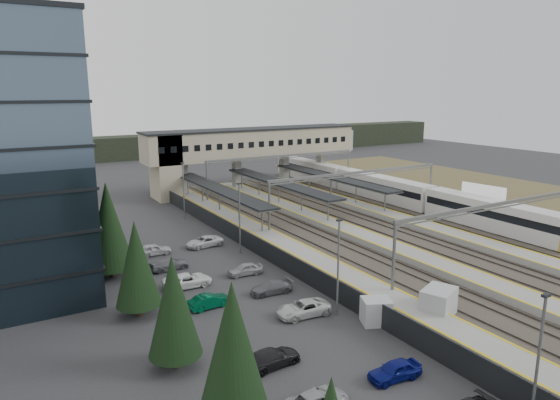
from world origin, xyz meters
TOP-DOWN VIEW (x-y plane):
  - ground at (0.00, 0.00)m, footprint 220.00×220.00m
  - conifer_row at (-22.00, -3.86)m, footprint 4.42×49.82m
  - car_park at (-13.57, -6.56)m, footprint 10.65×44.59m
  - lampposts at (-8.00, 1.25)m, footprint 0.50×53.25m
  - fence at (-6.50, 5.00)m, footprint 0.08×90.00m
  - relay_cabin_near at (-1.39, -12.64)m, footprint 3.58×3.15m
  - relay_cabin_far at (-6.31, -10.83)m, footprint 2.76×2.57m
  - rail_corridor at (9.34, 5.00)m, footprint 34.00×90.00m
  - canopies at (7.00, 27.00)m, footprint 23.10×30.00m
  - footbridge at (7.70, 42.00)m, footprint 40.40×6.40m
  - gantries at (12.00, 3.00)m, footprint 28.40×62.28m
  - train at (24.00, 22.05)m, footprint 3.01×62.86m
  - billboard at (26.07, 4.70)m, footprint 1.09×6.28m
  - scrub_east at (45.00, 5.00)m, footprint 34.00×120.00m
  - treeline_far at (23.81, 92.28)m, footprint 170.00×19.00m

SIDE VIEW (x-z plane):
  - ground at x=0.00m, z-range 0.00..0.00m
  - scrub_east at x=45.00m, z-range 0.00..0.06m
  - rail_corridor at x=9.34m, z-range -0.17..0.75m
  - car_park at x=-13.57m, z-range -0.04..1.25m
  - fence at x=-6.50m, z-range 0.00..2.00m
  - relay_cabin_far at x=-6.31m, z-range 0.00..2.02m
  - relay_cabin_near at x=-1.39m, z-range 0.00..2.48m
  - train at x=24.00m, z-range 0.26..4.05m
  - treeline_far at x=23.81m, z-range -0.55..6.45m
  - billboard at x=26.07m, z-range 0.96..6.40m
  - canopies at x=7.00m, z-range 2.28..5.56m
  - lampposts at x=-8.00m, z-range 0.30..8.37m
  - conifer_row at x=-22.00m, z-range 0.09..9.59m
  - gantries at x=12.00m, z-range 2.41..9.58m
  - footbridge at x=7.70m, z-range 2.33..13.53m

